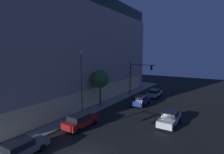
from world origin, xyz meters
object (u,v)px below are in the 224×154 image
at_px(car_blue, 141,100).
at_px(street_lamp_sidewalk, 81,76).
at_px(modern_building, 52,50).
at_px(car_red, 80,121).
at_px(traffic_light_far_corner, 138,73).
at_px(car_white, 170,118).
at_px(car_grey, 21,148).
at_px(car_silver, 155,93).
at_px(sidewalk_tree, 100,79).

bearing_deg(car_blue, street_lamp_sidewalk, 149.78).
distance_m(modern_building, car_red, 21.11).
bearing_deg(traffic_light_far_corner, modern_building, 119.52).
relative_size(traffic_light_far_corner, car_white, 1.46).
relative_size(car_grey, car_white, 0.96).
distance_m(modern_building, car_silver, 23.28).
relative_size(car_grey, car_blue, 1.03).
distance_m(street_lamp_sidewalk, sidewalk_tree, 4.62).
bearing_deg(car_blue, car_red, 167.59).
xyz_separation_m(street_lamp_sidewalk, car_blue, (9.05, -5.27, -4.86)).
relative_size(traffic_light_far_corner, car_silver, 1.48).
distance_m(traffic_light_far_corner, car_silver, 5.40).
relative_size(modern_building, car_blue, 8.83).
xyz_separation_m(modern_building, traffic_light_far_corner, (8.89, -15.71, -4.82)).
bearing_deg(modern_building, traffic_light_far_corner, -60.48).
xyz_separation_m(street_lamp_sidewalk, sidewalk_tree, (4.52, 0.01, -0.99)).
xyz_separation_m(sidewalk_tree, car_red, (-7.75, -2.58, -3.92)).
bearing_deg(traffic_light_far_corner, car_white, -141.65).
distance_m(car_blue, car_silver, 7.15).
relative_size(car_grey, car_silver, 0.98).
bearing_deg(sidewalk_tree, car_silver, -24.74).
xyz_separation_m(traffic_light_far_corner, car_silver, (0.71, -3.60, -3.96)).
distance_m(street_lamp_sidewalk, car_red, 6.42).
bearing_deg(car_grey, sidewalk_tree, 8.83).
distance_m(sidewalk_tree, car_grey, 15.77).
xyz_separation_m(car_red, car_white, (6.31, -9.02, 0.03)).
height_order(traffic_light_far_corner, sidewalk_tree, traffic_light_far_corner).
relative_size(street_lamp_sidewalk, car_white, 1.90).
bearing_deg(car_blue, traffic_light_far_corner, 28.49).
relative_size(street_lamp_sidewalk, car_silver, 1.94).
bearing_deg(car_red, car_grey, 178.17).
bearing_deg(traffic_light_far_corner, car_red, -177.57).
bearing_deg(traffic_light_far_corner, car_blue, -151.51).
bearing_deg(car_silver, car_white, -154.64).
xyz_separation_m(sidewalk_tree, car_white, (-1.44, -11.60, -3.88)).
bearing_deg(car_white, sidewalk_tree, 82.93).
height_order(modern_building, car_white, modern_building).
xyz_separation_m(traffic_light_far_corner, car_white, (-12.41, -9.81, -3.92)).
height_order(street_lamp_sidewalk, car_red, street_lamp_sidewalk).
bearing_deg(sidewalk_tree, modern_building, 81.53).
height_order(street_lamp_sidewalk, sidewalk_tree, street_lamp_sidewalk).
height_order(car_grey, car_red, car_red).
relative_size(modern_building, car_red, 8.52).
xyz_separation_m(sidewalk_tree, car_grey, (-15.07, -2.34, -4.00)).
height_order(sidewalk_tree, car_grey, sidewalk_tree).
bearing_deg(car_red, car_blue, -12.41).
bearing_deg(traffic_light_far_corner, car_grey, -178.77).
bearing_deg(car_blue, modern_building, 97.29).
bearing_deg(car_white, car_red, 124.98).
relative_size(modern_building, car_silver, 8.38).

